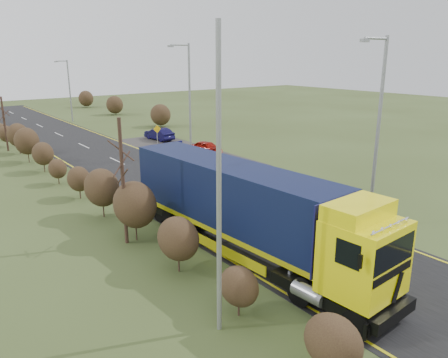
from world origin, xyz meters
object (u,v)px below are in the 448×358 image
Objects in this scene: lorry at (247,207)px; car_red_hatchback at (202,147)px; speed_sign at (219,156)px; streetlight_near at (377,126)px; car_blue_sedan at (159,134)px.

lorry is 21.37m from car_red_hatchback.
lorry is 7.33× the size of speed_sign.
streetlight_near is 4.72× the size of speed_sign.
speed_sign reaches higher than car_red_hatchback.
car_red_hatchback is 0.89× the size of car_blue_sedan.
speed_sign is (7.24, 11.91, -0.94)m from lorry.
lorry reaches higher than speed_sign.
car_blue_sedan reaches higher than car_red_hatchback.
car_blue_sedan is 28.48m from streetlight_near.
streetlight_near is at bearing 78.81° from car_blue_sedan.
streetlight_near is 13.62m from speed_sign.
lorry is 8.05m from streetlight_near.
car_blue_sedan is at bearing 65.50° from lorry.
car_blue_sedan is 0.41× the size of streetlight_near.
car_red_hatchback is at bearing 84.50° from car_blue_sedan.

